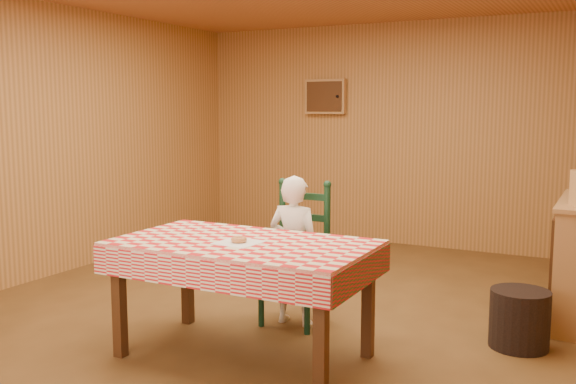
% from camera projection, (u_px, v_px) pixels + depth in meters
% --- Properties ---
extents(ground, '(6.00, 6.00, 0.00)m').
position_uv_depth(ground, '(276.00, 314.00, 5.07)').
color(ground, brown).
rests_on(ground, ground).
extents(cabin_walls, '(5.10, 6.05, 2.65)m').
position_uv_depth(cabin_walls, '(306.00, 82.00, 5.30)').
color(cabin_walls, '#B47D41').
rests_on(cabin_walls, ground).
extents(dining_table, '(1.66, 0.96, 0.77)m').
position_uv_depth(dining_table, '(243.00, 254.00, 4.12)').
color(dining_table, '#4A2A13').
rests_on(dining_table, ground).
extents(ladder_chair, '(0.44, 0.40, 1.08)m').
position_uv_depth(ladder_chair, '(298.00, 257.00, 4.84)').
color(ladder_chair, black).
rests_on(ladder_chair, ground).
extents(seated_child, '(0.41, 0.27, 1.12)m').
position_uv_depth(seated_child, '(294.00, 250.00, 4.78)').
color(seated_child, white).
rests_on(seated_child, ground).
extents(napkin, '(0.28, 0.28, 0.00)m').
position_uv_depth(napkin, '(239.00, 242.00, 4.06)').
color(napkin, white).
rests_on(napkin, dining_table).
extents(donut, '(0.12, 0.12, 0.04)m').
position_uv_depth(donut, '(239.00, 239.00, 4.06)').
color(donut, '#C77F47').
rests_on(donut, napkin).
extents(storage_bin, '(0.45, 0.45, 0.40)m').
position_uv_depth(storage_bin, '(520.00, 319.00, 4.34)').
color(storage_bin, black).
rests_on(storage_bin, ground).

